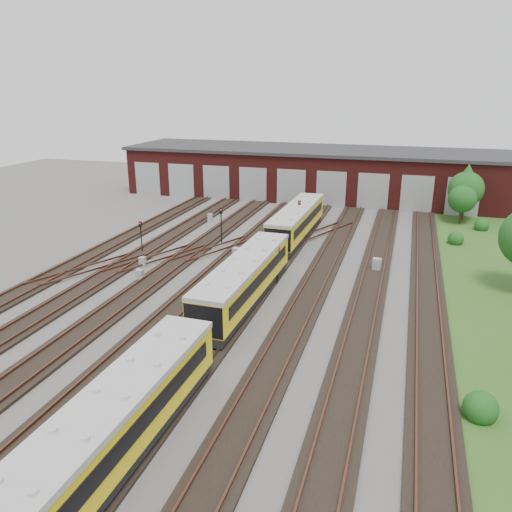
# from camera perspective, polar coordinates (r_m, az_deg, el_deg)

# --- Properties ---
(ground) EXTENTS (120.00, 120.00, 0.00)m
(ground) POSITION_cam_1_polar(r_m,az_deg,el_deg) (32.09, -6.71, -7.49)
(ground) COLOR #4C4946
(ground) RESTS_ON ground
(track_network) EXTENTS (30.40, 70.00, 0.33)m
(track_network) POSITION_cam_1_polar(r_m,az_deg,el_deg) (32.59, -6.57, -6.84)
(track_network) COLOR black
(track_network) RESTS_ON ground
(maintenance_shed) EXTENTS (51.00, 12.50, 6.35)m
(maintenance_shed) POSITION_cam_1_polar(r_m,az_deg,el_deg) (68.12, 6.88, 9.48)
(maintenance_shed) COLOR #511614
(maintenance_shed) RESTS_ON ground
(grass_verge) EXTENTS (8.00, 55.00, 0.05)m
(grass_verge) POSITION_cam_1_polar(r_m,az_deg,el_deg) (39.49, 26.20, -4.18)
(grass_verge) COLOR #2C531B
(grass_verge) RESTS_ON ground
(metro_train) EXTENTS (2.73, 45.80, 2.84)m
(metro_train) POSITION_cam_1_polar(r_m,az_deg,el_deg) (33.70, -1.30, -2.71)
(metro_train) COLOR black
(metro_train) RESTS_ON ground
(signal_mast_0) EXTENTS (0.28, 0.26, 2.89)m
(signal_mast_0) POSITION_cam_1_polar(r_m,az_deg,el_deg) (45.29, -13.02, 2.61)
(signal_mast_0) COLOR black
(signal_mast_0) RESTS_ON ground
(signal_mast_1) EXTENTS (0.33, 0.32, 3.37)m
(signal_mast_1) POSITION_cam_1_polar(r_m,az_deg,el_deg) (47.20, -4.00, 4.09)
(signal_mast_1) COLOR black
(signal_mast_1) RESTS_ON ground
(signal_mast_2) EXTENTS (0.31, 0.29, 3.59)m
(signal_mast_2) POSITION_cam_1_polar(r_m,az_deg,el_deg) (49.25, 4.95, 4.84)
(signal_mast_2) COLOR black
(signal_mast_2) RESTS_ON ground
(signal_mast_3) EXTENTS (0.29, 0.28, 2.95)m
(signal_mast_3) POSITION_cam_1_polar(r_m,az_deg,el_deg) (37.08, 2.49, -0.48)
(signal_mast_3) COLOR black
(signal_mast_3) RESTS_ON ground
(relay_cabinet_0) EXTENTS (0.52, 0.44, 0.85)m
(relay_cabinet_0) POSITION_cam_1_polar(r_m,az_deg,el_deg) (42.11, -12.83, -0.67)
(relay_cabinet_0) COLOR #95979A
(relay_cabinet_0) RESTS_ON ground
(relay_cabinet_1) EXTENTS (0.59, 0.51, 0.89)m
(relay_cabinet_1) POSITION_cam_1_polar(r_m,az_deg,el_deg) (55.03, -5.26, 4.35)
(relay_cabinet_1) COLOR #95979A
(relay_cabinet_1) RESTS_ON ground
(relay_cabinet_2) EXTENTS (0.55, 0.46, 0.91)m
(relay_cabinet_2) POSITION_cam_1_polar(r_m,az_deg,el_deg) (39.16, -13.12, -2.15)
(relay_cabinet_2) COLOR #95979A
(relay_cabinet_2) RESTS_ON ground
(relay_cabinet_3) EXTENTS (0.74, 0.66, 1.08)m
(relay_cabinet_3) POSITION_cam_1_polar(r_m,az_deg,el_deg) (42.72, -2.22, 0.25)
(relay_cabinet_3) COLOR #95979A
(relay_cabinet_3) RESTS_ON ground
(relay_cabinet_4) EXTENTS (0.71, 0.61, 1.09)m
(relay_cabinet_4) POSITION_cam_1_polar(r_m,az_deg,el_deg) (41.20, 13.63, -1.00)
(relay_cabinet_4) COLOR #95979A
(relay_cabinet_4) RESTS_ON ground
(tree_0) EXTENTS (3.77, 3.77, 6.24)m
(tree_0) POSITION_cam_1_polar(r_m,az_deg,el_deg) (59.16, 22.93, 7.51)
(tree_0) COLOR #302315
(tree_0) RESTS_ON ground
(tree_1) EXTENTS (2.93, 2.93, 4.86)m
(tree_1) POSITION_cam_1_polar(r_m,az_deg,el_deg) (57.72, 22.57, 6.40)
(tree_1) COLOR #302315
(tree_1) RESTS_ON ground
(bush_0) EXTENTS (1.55, 1.55, 1.55)m
(bush_0) POSITION_cam_1_polar(r_m,az_deg,el_deg) (25.23, 24.36, -15.12)
(bush_0) COLOR #144413
(bush_0) RESTS_ON ground
(bush_1) EXTENTS (1.47, 1.47, 1.47)m
(bush_1) POSITION_cam_1_polar(r_m,az_deg,el_deg) (50.53, 21.90, 2.06)
(bush_1) COLOR #144413
(bush_1) RESTS_ON ground
(bush_2) EXTENTS (1.48, 1.48, 1.48)m
(bush_2) POSITION_cam_1_polar(r_m,az_deg,el_deg) (56.51, 24.42, 3.41)
(bush_2) COLOR #144413
(bush_2) RESTS_ON ground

